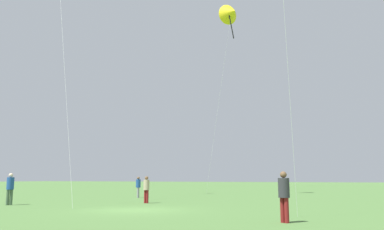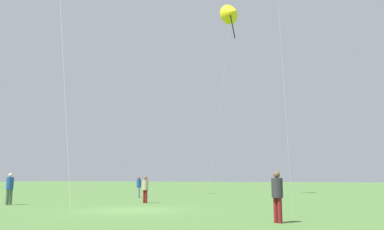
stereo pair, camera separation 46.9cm
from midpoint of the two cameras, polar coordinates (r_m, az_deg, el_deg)
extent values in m
plane|color=#4C7538|center=(20.02, -7.84, -13.35)|extent=(280.00, 280.00, 0.00)
cylinder|color=maroon|center=(25.46, -6.33, -11.53)|extent=(0.15, 0.15, 0.80)
cylinder|color=maroon|center=(25.36, -6.04, -11.54)|extent=(0.15, 0.15, 0.80)
cylinder|color=tan|center=(25.39, -6.16, -9.91)|extent=(0.37, 0.37, 0.64)
sphere|color=brown|center=(25.39, -6.14, -8.95)|extent=(0.22, 0.22, 0.22)
cylinder|color=gray|center=(32.56, -7.19, -10.96)|extent=(0.15, 0.15, 0.80)
cylinder|color=gray|center=(32.40, -7.27, -10.96)|extent=(0.15, 0.15, 0.80)
cylinder|color=#1E478C|center=(32.46, -7.20, -9.69)|extent=(0.37, 0.37, 0.63)
sphere|color=brown|center=(32.46, -7.19, -8.94)|extent=(0.22, 0.22, 0.22)
cylinder|color=maroon|center=(14.52, 13.39, -13.16)|extent=(0.16, 0.16, 0.86)
cylinder|color=maroon|center=(14.64, 12.85, -13.15)|extent=(0.16, 0.16, 0.86)
cylinder|color=#2D2D33|center=(14.54, 13.01, -10.12)|extent=(0.39, 0.39, 0.68)
sphere|color=brown|center=(14.54, 12.94, -8.32)|extent=(0.23, 0.23, 0.23)
cylinder|color=#3F593F|center=(25.83, -24.45, -10.66)|extent=(0.17, 0.17, 0.89)
cylinder|color=#3F593F|center=(25.83, -24.04, -10.69)|extent=(0.17, 0.17, 0.89)
cylinder|color=#1E478C|center=(25.81, -24.13, -8.92)|extent=(0.41, 0.41, 0.70)
sphere|color=beige|center=(25.81, -24.06, -7.87)|extent=(0.24, 0.24, 0.24)
cylinder|color=silver|center=(39.46, 4.36, 1.55)|extent=(3.77, 2.52, 17.52)
cone|color=yellow|center=(40.29, 6.15, 14.40)|extent=(2.48, 2.53, 2.10)
cylinder|color=black|center=(39.74, 6.18, 12.47)|extent=(0.38, 0.54, 2.28)
camera|label=1|loc=(0.23, -89.55, -0.07)|focal=37.25mm
camera|label=2|loc=(0.23, 90.45, 0.07)|focal=37.25mm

